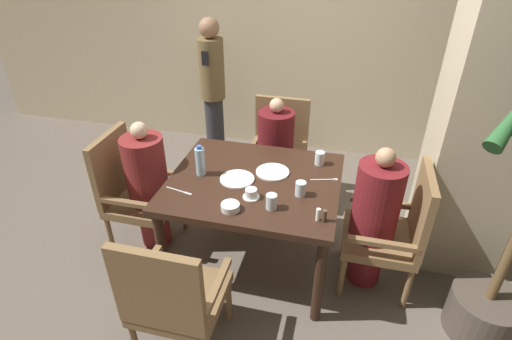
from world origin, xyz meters
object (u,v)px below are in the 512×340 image
Objects in this scene: chair_far_side at (278,150)px; teacup_with_saucer at (251,194)px; diner_in_right_chair at (374,218)px; bowl_small at (230,207)px; diner_in_far_chair at (275,153)px; plate_main_left at (273,172)px; glass_tall_mid at (271,202)px; diner_in_left_chair at (148,185)px; potted_palm at (510,255)px; standing_host at (213,88)px; glass_tall_near at (320,158)px; chair_right_side at (394,229)px; plate_main_right at (237,179)px; chair_left_side at (132,189)px; glass_tall_far at (301,189)px; water_bottle at (200,161)px; chair_near_corner at (173,297)px.

chair_far_side is 1.18m from teacup_with_saucer.
diner_in_right_chair is 1.02m from bowl_small.
diner_in_far_chair reaches higher than plate_main_left.
diner_in_left_chair is at bearing 164.04° from glass_tall_mid.
potted_palm is (2.48, -0.30, 0.11)m from diner_in_left_chair.
teacup_with_saucer is at bearing -63.16° from standing_host.
diner_in_right_chair is 0.59m from glass_tall_near.
diner_in_left_chair is 1.14× the size of chair_right_side.
chair_far_side reaches higher than teacup_with_saucer.
standing_host reaches higher than plate_main_right.
glass_tall_near is at bearing 13.00° from chair_left_side.
diner_in_far_chair is 10.39× the size of glass_tall_far.
glass_tall_far is (0.16, 0.19, 0.00)m from glass_tall_mid.
diner_in_far_chair is 1.14m from standing_host.
plate_main_right is at bearing 170.35° from glass_tall_far.
diner_in_far_chair is 9.35× the size of teacup_with_saucer.
diner_in_far_chair reaches higher than chair_far_side.
glass_tall_far is at bearing 33.32° from bowl_small.
bowl_small is 0.52× the size of water_bottle.
water_bottle is 2.26× the size of glass_tall_far.
potted_palm is 7.42× the size of plate_main_left.
water_bottle is (-0.15, 0.91, 0.36)m from chair_near_corner.
teacup_with_saucer is (-0.83, -0.22, 0.21)m from diner_in_right_chair.
diner_in_right_chair is at bearing -47.19° from chair_far_side.
standing_host reaches higher than diner_in_far_chair.
diner_in_left_chair is 1.12m from glass_tall_mid.
chair_right_side is 0.93m from glass_tall_mid.
potted_palm reaches higher than chair_right_side.
glass_tall_mid is (0.19, -1.23, 0.30)m from chair_far_side.
diner_in_right_chair is 10.86× the size of glass_tall_mid.
standing_host is 2.03m from bowl_small.
bowl_small is at bearing -92.71° from chair_far_side.
plate_main_right is (0.13, 0.90, 0.26)m from chair_near_corner.
chair_near_corner is at bearing -108.44° from plate_main_left.
diner_in_right_chair reaches higher than glass_tall_far.
diner_in_left_chair reaches higher than bowl_small.
plate_main_right is at bearing -98.34° from diner_in_far_chair.
diner_in_right_chair is 0.77m from glass_tall_mid.
standing_host is 6.64× the size of water_bottle.
chair_far_side and chair_near_corner have the same top height.
chair_near_corner is at bearing -50.44° from chair_left_side.
plate_main_right is 1.06× the size of water_bottle.
chair_right_side is at bearing -7.87° from plate_main_left.
chair_far_side is 0.62× the size of standing_host.
chair_right_side is 4.15× the size of water_bottle.
glass_tall_near reaches higher than plate_main_left.
glass_tall_mid is (0.59, -0.28, -0.06)m from water_bottle.
glass_tall_far is (0.47, -0.08, 0.05)m from plate_main_right.
glass_tall_far is at bearing -100.20° from glass_tall_near.
plate_main_left is at bearing 100.86° from glass_tall_mid.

